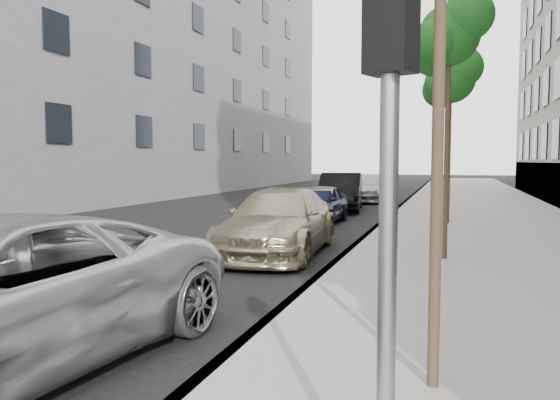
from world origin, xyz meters
The scene contains 9 objects.
sidewalk centered at (4.30, 24.00, 0.07)m, with size 6.40×72.00×0.14m, color gray.
curb centered at (1.18, 24.00, 0.07)m, with size 0.15×72.00×0.14m, color #9E9B93.
tree_mid centered at (3.23, 8.00, 4.52)m, with size 1.57×1.37×5.17m.
tree_far centered at (3.23, 14.50, 4.61)m, with size 1.82×1.62×5.37m.
signal_pole centered at (3.01, -0.44, 1.99)m, with size 0.29×0.25×2.94m.
suv centered at (-0.37, 8.27, 0.72)m, with size 2.02×4.96×1.44m, color tan.
sedan_blue centered at (-0.95, 14.28, 0.66)m, with size 1.55×3.85×1.31m, color black.
sedan_black centered at (-1.14, 19.20, 0.79)m, with size 1.67×4.78×1.57m, color black.
sedan_rear centered at (-0.80, 24.53, 0.68)m, with size 1.91×4.69×1.36m, color #A7AAAF.
Camera 1 is at (3.33, -3.30, 2.10)m, focal length 35.00 mm.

